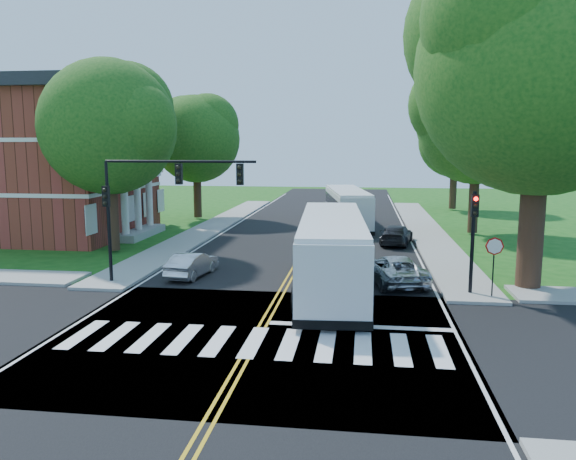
% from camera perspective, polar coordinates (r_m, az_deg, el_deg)
% --- Properties ---
extents(ground, '(140.00, 140.00, 0.00)m').
position_cam_1_polar(ground, '(19.45, -3.24, -10.84)').
color(ground, '#134E13').
rests_on(ground, ground).
extents(road, '(14.00, 96.00, 0.01)m').
position_cam_1_polar(road, '(36.75, 2.03, -1.54)').
color(road, black).
rests_on(road, ground).
extents(cross_road, '(60.00, 12.00, 0.01)m').
position_cam_1_polar(cross_road, '(19.45, -3.24, -10.82)').
color(cross_road, black).
rests_on(cross_road, ground).
extents(center_line, '(0.36, 70.00, 0.01)m').
position_cam_1_polar(center_line, '(40.67, 2.58, -0.54)').
color(center_line, gold).
rests_on(center_line, road).
extents(edge_line_w, '(0.12, 70.00, 0.01)m').
position_cam_1_polar(edge_line_w, '(41.81, -6.74, -0.34)').
color(edge_line_w, silver).
rests_on(edge_line_w, road).
extents(edge_line_e, '(0.12, 70.00, 0.01)m').
position_cam_1_polar(edge_line_e, '(40.66, 12.17, -0.73)').
color(edge_line_e, silver).
rests_on(edge_line_e, road).
extents(crosswalk, '(12.60, 3.00, 0.01)m').
position_cam_1_polar(crosswalk, '(18.98, -3.53, -11.29)').
color(crosswalk, silver).
rests_on(crosswalk, road).
extents(stop_bar, '(6.60, 0.40, 0.01)m').
position_cam_1_polar(stop_bar, '(20.64, 7.35, -9.69)').
color(stop_bar, silver).
rests_on(stop_bar, road).
extents(sidewalk_nw, '(2.60, 40.00, 0.15)m').
position_cam_1_polar(sidewalk_nw, '(45.05, -7.65, 0.36)').
color(sidewalk_nw, gray).
rests_on(sidewalk_nw, ground).
extents(sidewalk_ne, '(2.60, 40.00, 0.15)m').
position_cam_1_polar(sidewalk_ne, '(43.74, 13.83, -0.06)').
color(sidewalk_ne, gray).
rests_on(sidewalk_ne, ground).
extents(tree_ne_big, '(10.80, 10.80, 14.91)m').
position_cam_1_polar(tree_ne_big, '(27.25, 24.36, 14.50)').
color(tree_ne_big, '#382316').
rests_on(tree_ne_big, ground).
extents(tree_west_near, '(8.00, 8.00, 11.40)m').
position_cam_1_polar(tree_west_near, '(35.36, -17.76, 9.91)').
color(tree_west_near, '#382316').
rests_on(tree_west_near, ground).
extents(tree_west_far, '(7.60, 7.60, 10.67)m').
position_cam_1_polar(tree_west_far, '(50.15, -9.31, 9.09)').
color(tree_west_far, '#382316').
rests_on(tree_west_far, ground).
extents(tree_east_mid, '(8.40, 8.40, 11.93)m').
position_cam_1_polar(tree_east_mid, '(42.79, 18.68, 10.02)').
color(tree_east_mid, '#382316').
rests_on(tree_east_mid, ground).
extents(tree_east_far, '(7.20, 7.20, 10.34)m').
position_cam_1_polar(tree_east_far, '(58.70, 16.62, 8.63)').
color(tree_east_far, '#382316').
rests_on(tree_east_far, ground).
extents(brick_building, '(20.00, 13.00, 10.80)m').
position_cam_1_polar(brick_building, '(45.75, -26.37, 6.40)').
color(brick_building, maroon).
rests_on(brick_building, ground).
extents(signal_nw, '(7.15, 0.46, 5.66)m').
position_cam_1_polar(signal_nw, '(26.24, -13.32, 3.80)').
color(signal_nw, black).
rests_on(signal_nw, ground).
extents(signal_ne, '(0.30, 0.46, 4.40)m').
position_cam_1_polar(signal_ne, '(25.14, 18.32, 0.15)').
color(signal_ne, black).
rests_on(signal_ne, ground).
extents(stop_sign, '(0.76, 0.08, 2.53)m').
position_cam_1_polar(stop_sign, '(25.00, 20.21, -2.16)').
color(stop_sign, black).
rests_on(stop_sign, ground).
extents(bus_lead, '(3.69, 12.94, 3.31)m').
position_cam_1_polar(bus_lead, '(25.36, 4.47, -2.12)').
color(bus_lead, silver).
rests_on(bus_lead, road).
extents(bus_follow, '(4.25, 11.79, 2.99)m').
position_cam_1_polar(bus_follow, '(45.14, 6.03, 2.34)').
color(bus_follow, silver).
rests_on(bus_follow, road).
extents(hatchback, '(1.80, 3.86, 1.22)m').
position_cam_1_polar(hatchback, '(28.25, -9.73, -3.46)').
color(hatchback, silver).
rests_on(hatchback, road).
extents(suv, '(3.26, 5.19, 1.34)m').
position_cam_1_polar(suv, '(26.94, 10.75, -3.96)').
color(suv, silver).
rests_on(suv, road).
extents(dark_sedan, '(2.57, 4.61, 1.26)m').
position_cam_1_polar(dark_sedan, '(37.56, 10.97, -0.48)').
color(dark_sedan, black).
rests_on(dark_sedan, road).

